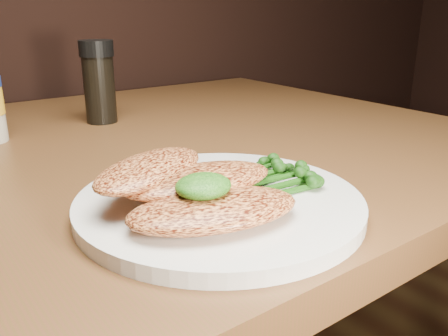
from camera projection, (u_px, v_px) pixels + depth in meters
plate at (219, 202)px, 0.44m from camera, size 0.27×0.27×0.01m
chicken_front at (214, 209)px, 0.38m from camera, size 0.16×0.11×0.02m
chicken_mid at (199, 180)px, 0.42m from camera, size 0.15×0.09×0.02m
chicken_back at (150, 169)px, 0.42m from camera, size 0.15×0.12×0.02m
pesto_front at (203, 186)px, 0.38m from camera, size 0.05×0.05×0.02m
broccolini_bundle at (258, 178)px, 0.45m from camera, size 0.15×0.13×0.02m
pepper_grinder at (99, 82)px, 0.75m from camera, size 0.06×0.06×0.13m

